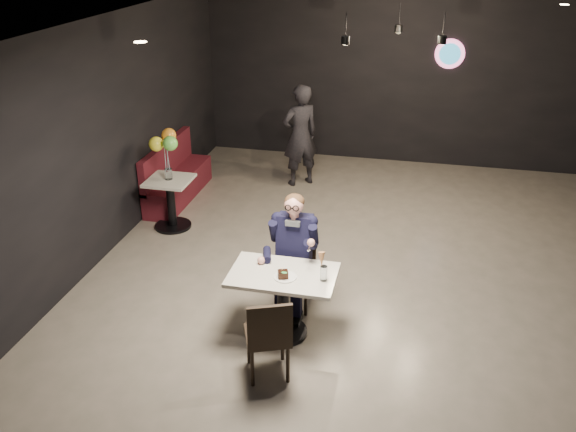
% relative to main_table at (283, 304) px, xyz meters
% --- Properties ---
extents(floor, '(9.00, 9.00, 0.00)m').
position_rel_main_table_xyz_m(floor, '(0.80, 1.15, -0.38)').
color(floor, gray).
rests_on(floor, ground).
extents(wall_sign, '(0.50, 0.06, 0.50)m').
position_rel_main_table_xyz_m(wall_sign, '(1.60, 5.62, 1.62)').
color(wall_sign, pink).
rests_on(wall_sign, floor).
extents(pendant_lights, '(1.40, 1.20, 0.36)m').
position_rel_main_table_xyz_m(pendant_lights, '(0.80, 3.15, 2.51)').
color(pendant_lights, black).
rests_on(pendant_lights, floor).
extents(main_table, '(1.10, 0.70, 0.75)m').
position_rel_main_table_xyz_m(main_table, '(0.00, 0.00, 0.00)').
color(main_table, silver).
rests_on(main_table, floor).
extents(chair_far, '(0.42, 0.46, 0.92)m').
position_rel_main_table_xyz_m(chair_far, '(0.00, 0.55, 0.09)').
color(chair_far, black).
rests_on(chair_far, floor).
extents(chair_near, '(0.56, 0.58, 0.92)m').
position_rel_main_table_xyz_m(chair_near, '(0.00, -0.65, 0.09)').
color(chair_near, black).
rests_on(chair_near, floor).
extents(seated_man, '(0.60, 0.80, 1.44)m').
position_rel_main_table_xyz_m(seated_man, '(0.00, 0.55, 0.34)').
color(seated_man, black).
rests_on(seated_man, floor).
extents(dessert_plate, '(0.23, 0.23, 0.01)m').
position_rel_main_table_xyz_m(dessert_plate, '(0.04, -0.08, 0.38)').
color(dessert_plate, white).
rests_on(dessert_plate, main_table).
extents(cake_slice, '(0.12, 0.11, 0.07)m').
position_rel_main_table_xyz_m(cake_slice, '(0.02, -0.10, 0.42)').
color(cake_slice, black).
rests_on(cake_slice, dessert_plate).
extents(mint_leaf, '(0.06, 0.04, 0.01)m').
position_rel_main_table_xyz_m(mint_leaf, '(0.04, -0.13, 0.47)').
color(mint_leaf, '#2B8339').
rests_on(mint_leaf, cake_slice).
extents(sundae_glass, '(0.07, 0.07, 0.16)m').
position_rel_main_table_xyz_m(sundae_glass, '(0.43, -0.04, 0.46)').
color(sundae_glass, silver).
rests_on(sundae_glass, main_table).
extents(wafer_cone, '(0.09, 0.09, 0.14)m').
position_rel_main_table_xyz_m(wafer_cone, '(0.41, -0.06, 0.63)').
color(wafer_cone, tan).
rests_on(wafer_cone, sundae_glass).
extents(booth_bench, '(0.46, 1.82, 0.91)m').
position_rel_main_table_xyz_m(booth_bench, '(-2.45, 3.13, 0.08)').
color(booth_bench, '#4A0F1B').
rests_on(booth_bench, floor).
extents(side_table, '(0.61, 0.61, 0.76)m').
position_rel_main_table_xyz_m(side_table, '(-2.15, 2.13, 0.00)').
color(side_table, silver).
rests_on(side_table, floor).
extents(balloon_vase, '(0.10, 0.10, 0.16)m').
position_rel_main_table_xyz_m(balloon_vase, '(-2.15, 2.13, 0.45)').
color(balloon_vase, silver).
rests_on(balloon_vase, side_table).
extents(balloon_bunch, '(0.37, 0.37, 0.62)m').
position_rel_main_table_xyz_m(balloon_bunch, '(-2.15, 2.13, 0.83)').
color(balloon_bunch, '#FFF335').
rests_on(balloon_bunch, balloon_vase).
extents(passerby, '(0.74, 0.70, 1.70)m').
position_rel_main_table_xyz_m(passerby, '(-0.69, 4.16, 0.47)').
color(passerby, black).
rests_on(passerby, floor).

